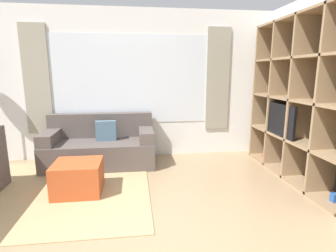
% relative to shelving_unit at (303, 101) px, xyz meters
% --- Properties ---
extents(wall_back, '(6.52, 0.11, 2.70)m').
position_rel_shelving_unit_xyz_m(wall_back, '(-2.48, 1.42, 0.18)').
color(wall_back, white).
rests_on(wall_back, ground_plane).
extents(wall_right, '(0.07, 4.28, 2.70)m').
position_rel_shelving_unit_xyz_m(wall_right, '(0.21, -0.15, 0.18)').
color(wall_right, white).
rests_on(wall_right, ground_plane).
extents(area_rug, '(2.76, 2.30, 0.01)m').
position_rel_shelving_unit_xyz_m(area_rug, '(-3.65, -0.05, -1.17)').
color(area_rug, tan).
rests_on(area_rug, ground_plane).
extents(shelving_unit, '(0.43, 2.28, 2.38)m').
position_rel_shelving_unit_xyz_m(shelving_unit, '(0.00, 0.00, 0.00)').
color(shelving_unit, '#232328').
rests_on(shelving_unit, ground_plane).
extents(couch_main, '(1.83, 0.84, 0.86)m').
position_rel_shelving_unit_xyz_m(couch_main, '(-3.04, 0.97, -0.86)').
color(couch_main, '#564C47').
rests_on(couch_main, ground_plane).
extents(ottoman, '(0.61, 0.56, 0.43)m').
position_rel_shelving_unit_xyz_m(ottoman, '(-3.20, -0.14, -0.96)').
color(ottoman, '#B74C23').
rests_on(ottoman, ground_plane).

